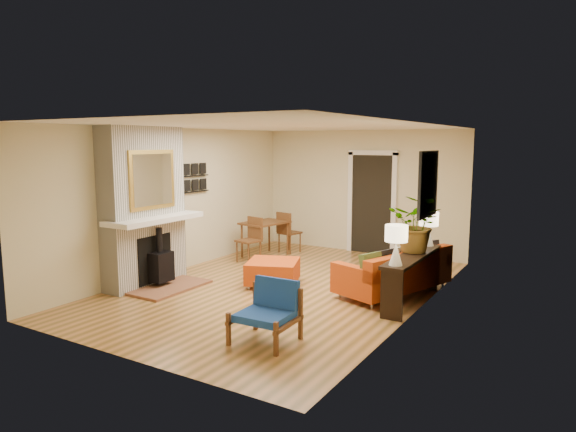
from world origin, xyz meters
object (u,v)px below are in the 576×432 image
object	(u,v)px
lamp_far	(429,225)
dining_table	(267,229)
lamp_near	(396,240)
sofa	(397,272)
console_table	(412,265)
houseplant	(417,224)
blue_chair	(269,308)
ottoman	(273,271)

from	to	relation	value
lamp_far	dining_table	bearing A→B (deg)	168.07
lamp_far	lamp_near	bearing A→B (deg)	-90.00
sofa	lamp_far	xyz separation A→B (m)	(0.35, 0.41, 0.73)
lamp_near	lamp_far	bearing A→B (deg)	90.00
console_table	houseplant	xyz separation A→B (m)	(-0.01, 0.20, 0.58)
sofa	houseplant	size ratio (longest dim) A/B	2.47
sofa	dining_table	distance (m)	3.39
sofa	dining_table	world-z (taller)	dining_table
dining_table	console_table	bearing A→B (deg)	-23.38
lamp_far	blue_chair	bearing A→B (deg)	-108.67
ottoman	dining_table	xyz separation A→B (m)	(-1.26, 1.75, 0.34)
sofa	ottoman	xyz separation A→B (m)	(-1.92, -0.60, -0.10)
sofa	ottoman	bearing A→B (deg)	-162.70
dining_table	console_table	size ratio (longest dim) A/B	0.90
lamp_near	houseplant	bearing A→B (deg)	90.61
lamp_near	lamp_far	world-z (taller)	same
ottoman	lamp_near	xyz separation A→B (m)	(2.27, -0.51, 0.83)
ottoman	houseplant	world-z (taller)	houseplant
console_table	sofa	bearing A→B (deg)	133.29
sofa	dining_table	xyz separation A→B (m)	(-3.18, 1.15, 0.24)
ottoman	dining_table	size ratio (longest dim) A/B	0.63
houseplant	lamp_far	bearing A→B (deg)	89.01
blue_chair	lamp_near	size ratio (longest dim) A/B	1.32
sofa	lamp_near	bearing A→B (deg)	-72.49
blue_chair	lamp_far	size ratio (longest dim) A/B	1.32
ottoman	dining_table	world-z (taller)	dining_table
console_table	lamp_far	xyz separation A→B (m)	(0.00, 0.78, 0.49)
lamp_near	lamp_far	distance (m)	1.52
ottoman	lamp_near	size ratio (longest dim) A/B	1.94
ottoman	lamp_far	size ratio (longest dim) A/B	1.94
lamp_far	sofa	bearing A→B (deg)	-130.47
console_table	lamp_far	size ratio (longest dim) A/B	3.43
ottoman	houseplant	distance (m)	2.48
ottoman	blue_chair	world-z (taller)	blue_chair
dining_table	console_table	distance (m)	3.84
ottoman	lamp_far	xyz separation A→B (m)	(2.27, 1.01, 0.83)
lamp_near	houseplant	size ratio (longest dim) A/B	0.63
dining_table	blue_chair	bearing A→B (deg)	-56.39
lamp_far	houseplant	world-z (taller)	houseplant
lamp_near	dining_table	bearing A→B (deg)	147.35
lamp_near	sofa	bearing A→B (deg)	107.51
dining_table	lamp_near	bearing A→B (deg)	-32.65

